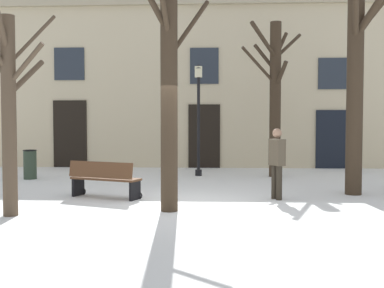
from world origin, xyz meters
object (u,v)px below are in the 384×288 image
object	(u,v)px
tree_left_of_center	(275,93)
litter_bin	(30,164)
bench_back_to_back_left	(104,179)
streetlamp	(199,108)
tree_near_facade	(7,101)
tree_right_of_center	(357,79)
person_near_bench	(277,160)
tree_foreground	(170,58)

from	to	relation	value
tree_left_of_center	litter_bin	xyz separation A→B (m)	(-7.75, -1.05, -2.26)
litter_bin	bench_back_to_back_left	xyz separation A→B (m)	(3.21, -3.50, -0.01)
streetlamp	bench_back_to_back_left	world-z (taller)	streetlamp
tree_left_of_center	tree_near_facade	xyz separation A→B (m)	(-5.84, -6.68, -0.55)
tree_right_of_center	litter_bin	xyz separation A→B (m)	(-9.25, 2.70, -2.37)
tree_near_facade	bench_back_to_back_left	xyz separation A→B (m)	(1.31, 2.13, -1.72)
litter_bin	person_near_bench	world-z (taller)	person_near_bench
litter_bin	streetlamp	bearing A→B (deg)	12.68
tree_left_of_center	litter_bin	distance (m)	8.14
tree_near_facade	litter_bin	xyz separation A→B (m)	(-1.91, 5.63, -1.71)
tree_foreground	streetlamp	size ratio (longest dim) A/B	1.62
tree_foreground	tree_near_facade	world-z (taller)	tree_foreground
tree_foreground	tree_near_facade	distance (m)	3.20
streetlamp	tree_left_of_center	bearing A→B (deg)	-3.08
tree_left_of_center	tree_foreground	bearing A→B (deg)	-115.03
tree_left_of_center	streetlamp	size ratio (longest dim) A/B	1.36
tree_foreground	litter_bin	size ratio (longest dim) A/B	6.50
tree_near_facade	bench_back_to_back_left	size ratio (longest dim) A/B	2.37
tree_right_of_center	tree_near_facade	distance (m)	7.93
litter_bin	bench_back_to_back_left	world-z (taller)	litter_bin
tree_right_of_center	bench_back_to_back_left	distance (m)	6.54
tree_right_of_center	bench_back_to_back_left	size ratio (longest dim) A/B	2.95
tree_left_of_center	person_near_bench	size ratio (longest dim) A/B	3.07
tree_foreground	litter_bin	bearing A→B (deg)	134.49
litter_bin	bench_back_to_back_left	bearing A→B (deg)	-47.45
streetlamp	bench_back_to_back_left	bearing A→B (deg)	-113.58
tree_foreground	bench_back_to_back_left	world-z (taller)	tree_foreground
streetlamp	litter_bin	distance (m)	5.68
tree_right_of_center	litter_bin	bearing A→B (deg)	163.70
tree_left_of_center	streetlamp	distance (m)	2.54
tree_left_of_center	person_near_bench	bearing A→B (deg)	-96.54
tree_near_facade	tree_left_of_center	bearing A→B (deg)	48.83
streetlamp	person_near_bench	xyz separation A→B (m)	(1.98, -4.66, -1.36)
bench_back_to_back_left	person_near_bench	size ratio (longest dim) A/B	1.09
tree_right_of_center	streetlamp	world-z (taller)	tree_right_of_center
tree_foreground	streetlamp	bearing A→B (deg)	86.91
tree_left_of_center	tree_near_facade	bearing A→B (deg)	-131.17
tree_right_of_center	person_near_bench	distance (m)	2.89
bench_back_to_back_left	person_near_bench	distance (m)	4.04
tree_left_of_center	bench_back_to_back_left	distance (m)	6.82
tree_near_facade	person_near_bench	bearing A→B (deg)	22.03
tree_near_facade	streetlamp	distance (m)	7.59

